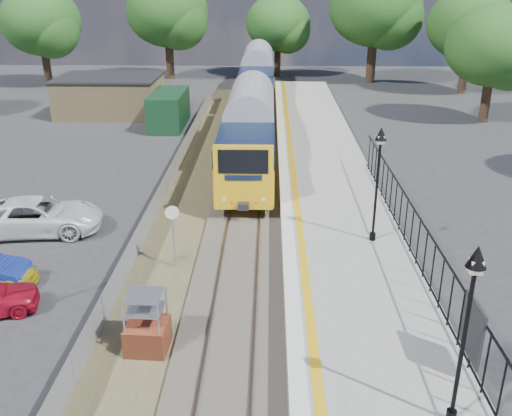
{
  "coord_description": "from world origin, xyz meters",
  "views": [
    {
      "loc": [
        1.15,
        -14.7,
        10.64
      ],
      "look_at": [
        0.64,
        6.55,
        2.0
      ],
      "focal_mm": 40.0,
      "sensor_mm": 36.0,
      "label": 1
    }
  ],
  "objects_px": {
    "victorian_lamp_south": "(471,296)",
    "speed_sign": "(173,227)",
    "brick_plinth": "(147,323)",
    "victorian_lamp_north": "(379,158)",
    "car_white": "(37,216)",
    "train": "(255,91)"
  },
  "relations": [
    {
      "from": "victorian_lamp_south",
      "to": "train",
      "type": "relative_size",
      "value": 0.11
    },
    {
      "from": "victorian_lamp_south",
      "to": "speed_sign",
      "type": "relative_size",
      "value": 1.73
    },
    {
      "from": "car_white",
      "to": "train",
      "type": "bearing_deg",
      "value": -29.02
    },
    {
      "from": "victorian_lamp_south",
      "to": "brick_plinth",
      "type": "height_order",
      "value": "victorian_lamp_south"
    },
    {
      "from": "victorian_lamp_north",
      "to": "speed_sign",
      "type": "relative_size",
      "value": 1.73
    },
    {
      "from": "car_white",
      "to": "brick_plinth",
      "type": "bearing_deg",
      "value": -148.29
    },
    {
      "from": "victorian_lamp_south",
      "to": "brick_plinth",
      "type": "relative_size",
      "value": 2.33
    },
    {
      "from": "victorian_lamp_north",
      "to": "brick_plinth",
      "type": "xyz_separation_m",
      "value": [
        -7.8,
        -6.19,
        -3.35
      ]
    },
    {
      "from": "brick_plinth",
      "to": "train",
      "type": "bearing_deg",
      "value": 85.25
    },
    {
      "from": "victorian_lamp_north",
      "to": "speed_sign",
      "type": "height_order",
      "value": "victorian_lamp_north"
    },
    {
      "from": "brick_plinth",
      "to": "car_white",
      "type": "xyz_separation_m",
      "value": [
        -6.63,
        8.54,
        -0.16
      ]
    },
    {
      "from": "victorian_lamp_north",
      "to": "car_white",
      "type": "distance_m",
      "value": 15.03
    },
    {
      "from": "victorian_lamp_south",
      "to": "car_white",
      "type": "relative_size",
      "value": 0.81
    },
    {
      "from": "victorian_lamp_south",
      "to": "brick_plinth",
      "type": "bearing_deg",
      "value": 154.54
    },
    {
      "from": "victorian_lamp_north",
      "to": "train",
      "type": "xyz_separation_m",
      "value": [
        -5.3,
        23.92,
        -1.96
      ]
    },
    {
      "from": "victorian_lamp_south",
      "to": "car_white",
      "type": "distance_m",
      "value": 19.46
    },
    {
      "from": "train",
      "to": "car_white",
      "type": "bearing_deg",
      "value": -112.93
    },
    {
      "from": "victorian_lamp_north",
      "to": "train",
      "type": "height_order",
      "value": "victorian_lamp_north"
    },
    {
      "from": "victorian_lamp_south",
      "to": "car_white",
      "type": "bearing_deg",
      "value": 139.82
    },
    {
      "from": "victorian_lamp_north",
      "to": "speed_sign",
      "type": "bearing_deg",
      "value": -173.28
    },
    {
      "from": "victorian_lamp_south",
      "to": "train",
      "type": "height_order",
      "value": "victorian_lamp_south"
    },
    {
      "from": "brick_plinth",
      "to": "speed_sign",
      "type": "relative_size",
      "value": 0.74
    }
  ]
}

